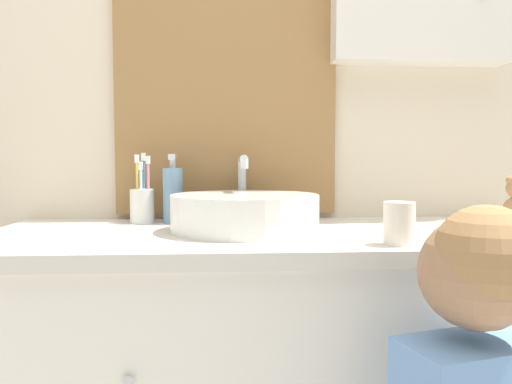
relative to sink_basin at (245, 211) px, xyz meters
name	(u,v)px	position (x,y,z in m)	size (l,w,h in m)	color
wall_back	(279,85)	(0.11, 0.29, 0.35)	(3.20, 0.18, 2.50)	beige
sink_basin	(245,211)	(0.00, 0.00, 0.00)	(0.36, 0.42, 0.19)	white
toothbrush_holder	(142,203)	(-0.28, 0.16, 0.01)	(0.07, 0.07, 0.19)	silver
soap_dispenser	(173,194)	(-0.19, 0.16, 0.03)	(0.06, 0.06, 0.19)	#6B93B2
drinking_cup	(399,223)	(0.31, -0.23, 0.00)	(0.06, 0.06, 0.09)	silver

